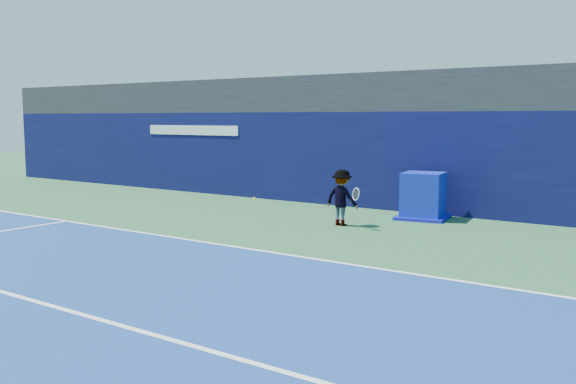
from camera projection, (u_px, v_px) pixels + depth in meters
name	position (u px, v px, depth m)	size (l,w,h in m)	color
ground	(93.00, 267.00, 12.19)	(80.00, 80.00, 0.00)	#295B33
baseline	(202.00, 242.00, 14.61)	(24.00, 0.10, 0.01)	white
stadium_band	(378.00, 94.00, 21.06)	(36.00, 3.00, 1.20)	#222227
back_wall_assembly	(362.00, 159.00, 20.50)	(36.00, 1.03, 3.00)	#0A0B38
equipment_cart	(423.00, 198.00, 17.92)	(1.57, 1.57, 1.30)	#0B1BA7
tennis_player	(342.00, 198.00, 16.79)	(1.22, 0.69, 1.47)	white
tennis_ball	(254.00, 198.00, 16.55)	(0.07, 0.07, 0.07)	yellow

